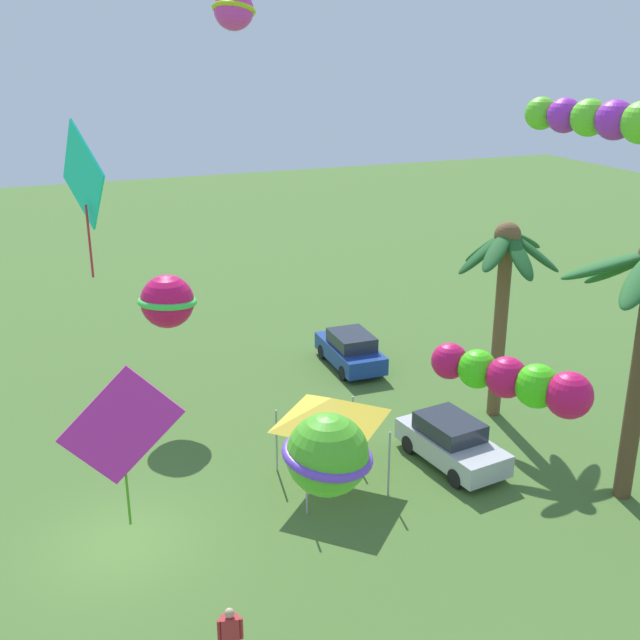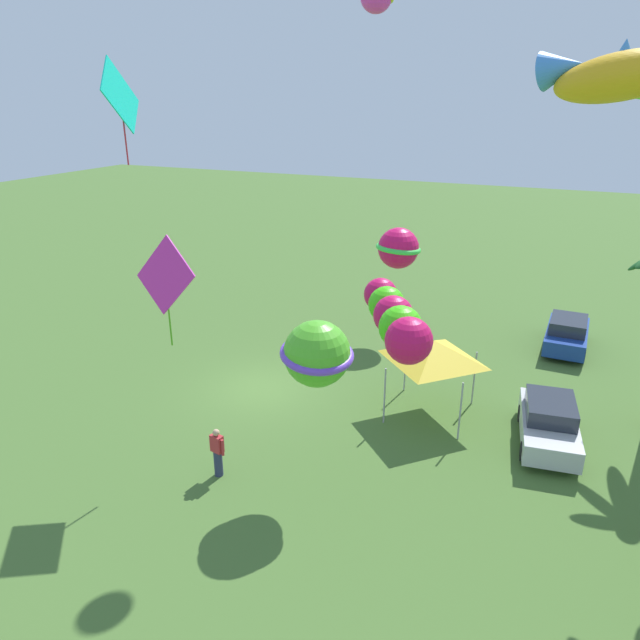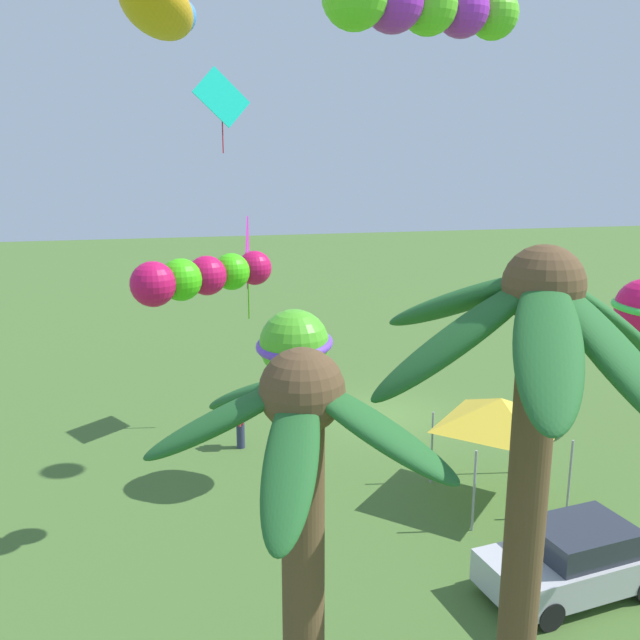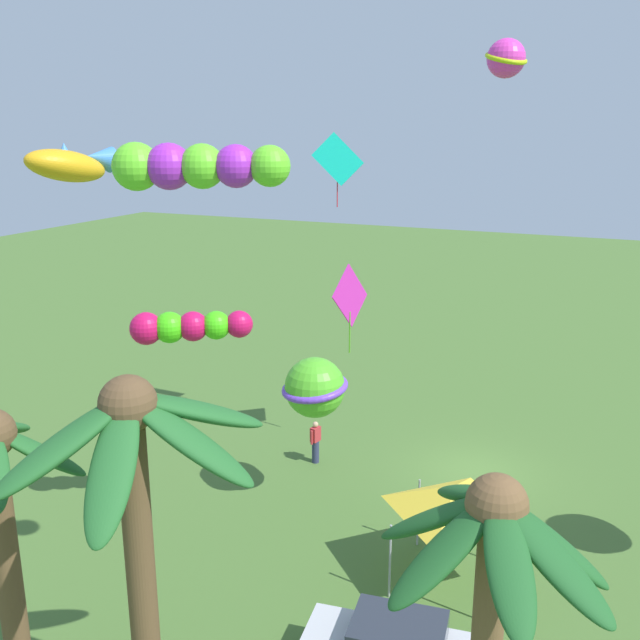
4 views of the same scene
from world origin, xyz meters
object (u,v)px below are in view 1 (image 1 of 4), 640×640
(kite_tube_0, at_px, (514,379))
(kite_ball_5, at_px, (234,10))
(parked_car_1, at_px, (350,350))
(kite_diamond_3, at_px, (121,428))
(spectator_0, at_px, (231,639))
(kite_tube_2, at_px, (596,118))
(parked_car_0, at_px, (451,441))
(kite_ball_1, at_px, (167,301))
(kite_diamond_6, at_px, (83,179))
(kite_ball_4, at_px, (328,455))
(palm_tree_2, at_px, (505,273))
(festival_tent, at_px, (331,410))

(kite_tube_0, distance_m, kite_ball_5, 10.93)
(parked_car_1, bearing_deg, kite_diamond_3, -38.75)
(parked_car_1, relative_size, spectator_0, 2.48)
(kite_tube_0, distance_m, kite_tube_2, 6.89)
(parked_car_0, distance_m, kite_ball_1, 10.85)
(spectator_0, bearing_deg, kite_ball_1, 173.18)
(kite_ball_1, distance_m, kite_diamond_6, 15.05)
(kite_ball_4, bearing_deg, kite_diamond_6, -75.26)
(spectator_0, relative_size, kite_ball_5, 1.07)
(kite_ball_5, bearing_deg, parked_car_0, 85.92)
(kite_diamond_3, relative_size, kite_ball_5, 2.27)
(parked_car_1, distance_m, kite_tube_0, 17.03)
(kite_tube_0, bearing_deg, kite_diamond_3, -104.98)
(kite_tube_2, distance_m, kite_diamond_6, 11.85)
(parked_car_0, height_order, kite_tube_0, kite_tube_0)
(kite_ball_4, distance_m, kite_ball_5, 10.75)
(kite_tube_2, bearing_deg, kite_diamond_6, -81.21)
(spectator_0, bearing_deg, palm_tree_2, 124.22)
(kite_tube_0, height_order, kite_ball_1, kite_tube_0)
(kite_ball_5, bearing_deg, kite_tube_0, 22.81)
(spectator_0, height_order, kite_ball_5, kite_ball_5)
(kite_diamond_6, bearing_deg, spectator_0, 91.54)
(kite_ball_1, relative_size, kite_diamond_6, 1.13)
(kite_ball_1, bearing_deg, kite_ball_5, 7.08)
(festival_tent, bearing_deg, kite_diamond_3, -50.09)
(kite_diamond_3, bearing_deg, kite_ball_5, 144.10)
(palm_tree_2, relative_size, kite_ball_5, 4.77)
(kite_ball_4, relative_size, kite_diamond_6, 1.13)
(parked_car_0, xyz_separation_m, festival_tent, (-0.33, -4.02, 1.72))
(kite_diamond_6, bearing_deg, parked_car_1, 141.81)
(parked_car_1, bearing_deg, kite_ball_4, -26.42)
(parked_car_1, xyz_separation_m, kite_ball_5, (7.93, -6.82, 12.73))
(parked_car_1, xyz_separation_m, kite_tube_0, (15.65, -3.57, 5.70))
(festival_tent, bearing_deg, kite_tube_0, 5.32)
(parked_car_0, bearing_deg, palm_tree_2, 126.78)
(kite_tube_2, height_order, kite_diamond_3, kite_tube_2)
(parked_car_0, relative_size, kite_ball_5, 2.74)
(palm_tree_2, bearing_deg, parked_car_0, -53.22)
(kite_tube_2, relative_size, kite_diamond_3, 1.01)
(kite_tube_0, height_order, kite_tube_2, kite_tube_2)
(parked_car_0, distance_m, spectator_0, 10.69)
(palm_tree_2, distance_m, kite_ball_4, 11.98)
(spectator_0, xyz_separation_m, kite_diamond_3, (-0.59, -1.76, 5.05))
(kite_tube_0, height_order, kite_diamond_6, kite_diamond_6)
(kite_tube_2, bearing_deg, spectator_0, -79.69)
(kite_tube_0, relative_size, kite_ball_1, 1.04)
(kite_diamond_3, bearing_deg, parked_car_0, 116.20)
(kite_tube_2, xyz_separation_m, kite_diamond_3, (1.16, -11.42, -5.22))
(parked_car_0, bearing_deg, kite_tube_2, 9.75)
(kite_ball_4, bearing_deg, parked_car_0, 126.81)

